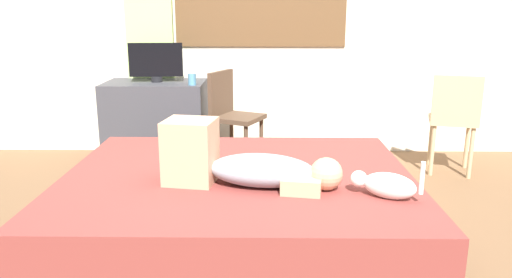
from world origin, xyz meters
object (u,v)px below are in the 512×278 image
object	(u,v)px
cat	(386,185)
desk	(156,122)
cup	(192,79)
chair_spare	(454,116)
bed	(238,212)
person_lying	(242,164)
chair_by_desk	(231,112)
tv_monitor	(156,62)

from	to	relation	value
cat	desk	size ratio (longest dim) A/B	0.36
cup	chair_spare	distance (m)	2.25
bed	person_lying	world-z (taller)	person_lying
bed	cat	xyz separation A→B (m)	(0.75, -0.37, 0.31)
bed	cat	distance (m)	0.88
desk	chair_spare	world-z (taller)	chair_spare
chair_spare	bed	bearing A→B (deg)	-140.77
cat	chair_by_desk	bearing A→B (deg)	114.35
person_lying	chair_by_desk	bearing A→B (deg)	95.57
cat	desk	xyz separation A→B (m)	(-1.59, 2.16, -0.17)
desk	tv_monitor	bearing A→B (deg)	0.00
chair_spare	tv_monitor	bearing A→B (deg)	171.88
bed	tv_monitor	size ratio (longest dim) A/B	4.19
bed	person_lying	distance (m)	0.40
person_lying	desk	bearing A→B (deg)	113.94
bed	chair_spare	size ratio (longest dim) A/B	2.34
desk	tv_monitor	world-z (taller)	tv_monitor
chair_by_desk	bed	bearing A→B (deg)	-85.01
person_lying	chair_spare	size ratio (longest dim) A/B	1.10
desk	chair_by_desk	size ratio (longest dim) A/B	1.05
desk	cup	size ratio (longest dim) A/B	9.12
chair_spare	chair_by_desk	bearing A→B (deg)	175.12
bed	chair_by_desk	size ratio (longest dim) A/B	2.34
chair_spare	cat	bearing A→B (deg)	-119.21
bed	desk	xyz separation A→B (m)	(-0.84, 1.79, 0.14)
desk	cup	bearing A→B (deg)	-25.97
chair_spare	desk	bearing A→B (deg)	171.95
cat	chair_by_desk	distance (m)	2.14
chair_by_desk	chair_spare	bearing A→B (deg)	-4.88
bed	cup	world-z (taller)	cup
person_lying	chair_spare	world-z (taller)	chair_spare
desk	cup	distance (m)	0.59
cup	chair_by_desk	bearing A→B (deg)	-4.37
chair_spare	person_lying	bearing A→B (deg)	-136.74
cup	chair_spare	xyz separation A→B (m)	(2.22, -0.19, -0.28)
tv_monitor	cup	distance (m)	0.41
chair_by_desk	chair_spare	xyz separation A→B (m)	(1.89, -0.16, 0.00)
person_lying	cup	xyz separation A→B (m)	(-0.51, 1.80, 0.20)
person_lying	cat	distance (m)	0.73
bed	cup	xyz separation A→B (m)	(-0.48, 1.61, 0.56)
person_lying	chair_by_desk	size ratio (longest dim) A/B	1.10
cat	tv_monitor	bearing A→B (deg)	125.97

